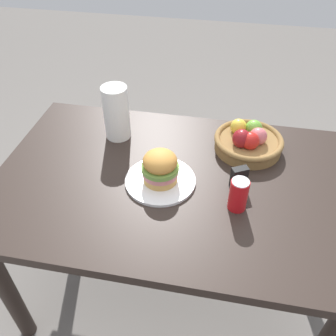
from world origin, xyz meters
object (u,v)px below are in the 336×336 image
Objects in this scene: sandwich at (160,167)px; soda_can at (238,195)px; fruit_basket at (248,141)px; paper_towel_roll at (116,113)px; plate at (160,181)px; napkin_holder at (239,178)px.

soda_can is (0.29, -0.08, -0.01)m from sandwich.
paper_towel_roll is at bearing -179.23° from fruit_basket.
paper_towel_roll reaches higher than sandwich.
fruit_basket is (0.32, 0.27, -0.03)m from sandwich.
napkin_holder reaches higher than plate.
plate is at bearing -140.18° from fruit_basket.
plate is at bearing 165.08° from soda_can.
plate is 0.07m from sandwich.
napkin_holder is (0.29, 0.03, -0.03)m from sandwich.
soda_can is 0.53× the size of paper_towel_roll.
paper_towel_roll is at bearing 128.77° from napkin_holder.
fruit_basket is at bearing 39.82° from sandwich.
soda_can is at bearing -14.92° from plate.
paper_towel_roll reaches higher than plate.
fruit_basket reaches higher than plate.
fruit_basket is 3.22× the size of napkin_holder.
paper_towel_roll is (-0.57, -0.01, 0.08)m from fruit_basket.
plate is 3.02× the size of napkin_holder.
fruit_basket is 1.21× the size of paper_towel_roll.
paper_towel_roll is 2.67× the size of napkin_holder.
fruit_basket is (0.03, 0.35, -0.02)m from soda_can.
soda_can is (0.29, -0.08, 0.06)m from plate.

